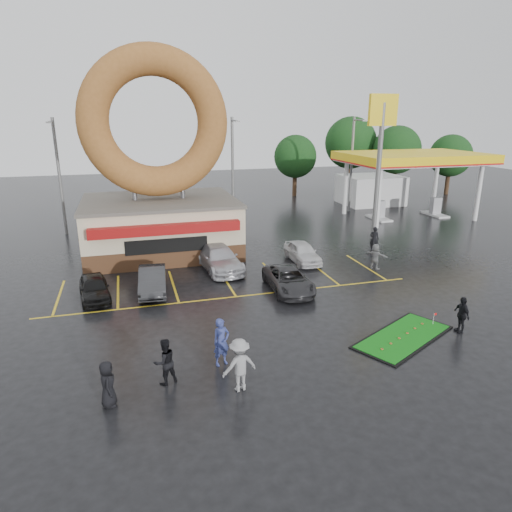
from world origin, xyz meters
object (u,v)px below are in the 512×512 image
object	(u,v)px
streetlight_mid	(233,167)
person_cameraman	(461,315)
streetlight_right	(352,162)
car_black	(94,288)
donut_shop	(159,188)
car_dgrey	(153,280)
car_silver	(219,258)
car_white	(302,252)
putting_green	(403,337)
car_grey	(288,280)
gas_station	(393,174)
dumpster	(94,246)
streetlight_left	(59,174)
shell_sign	(381,140)
person_blue	(221,342)

from	to	relation	value
streetlight_mid	person_cameraman	size ratio (longest dim) A/B	5.48
streetlight_right	car_black	world-z (taller)	streetlight_right
streetlight_right	person_cameraman	bearing A→B (deg)	-106.49
donut_shop	car_dgrey	world-z (taller)	donut_shop
car_silver	person_cameraman	xyz separation A→B (m)	(8.51, -11.24, 0.09)
car_white	putting_green	world-z (taller)	car_white
car_black	car_grey	distance (m)	10.21
gas_station	car_silver	xyz separation A→B (m)	(-19.96, -12.94, -2.97)
car_black	person_cameraman	xyz separation A→B (m)	(15.68, -8.39, 0.21)
car_grey	dumpster	world-z (taller)	dumpster
gas_station	dumpster	xyz separation A→B (m)	(-27.50, -7.69, -3.05)
car_white	person_cameraman	world-z (taller)	person_cameraman
streetlight_left	putting_green	size ratio (longest dim) A/B	1.67
streetlight_left	streetlight_right	distance (m)	26.08
car_dgrey	dumpster	bearing A→B (deg)	117.44
gas_station	streetlight_left	world-z (taller)	streetlight_left
shell_sign	car_silver	size ratio (longest dim) A/B	2.10
streetlight_left	dumpster	size ratio (longest dim) A/B	5.00
person_cameraman	putting_green	xyz separation A→B (m)	(-2.72, 0.17, -0.78)
car_grey	person_blue	world-z (taller)	person_blue
car_dgrey	car_white	distance (m)	10.05
streetlight_left	car_white	size ratio (longest dim) A/B	2.33
gas_station	person_cameraman	world-z (taller)	gas_station
car_grey	putting_green	bearing A→B (deg)	-63.91
dumpster	person_blue	bearing A→B (deg)	-76.23
car_black	gas_station	bearing A→B (deg)	22.99
gas_station	car_black	bearing A→B (deg)	-149.80
streetlight_mid	putting_green	size ratio (longest dim) A/B	1.67
car_grey	dumpster	xyz separation A→B (m)	(-10.45, 9.75, 0.04)
gas_station	car_grey	distance (m)	24.58
car_silver	person_blue	world-z (taller)	person_blue
car_black	car_silver	bearing A→B (deg)	14.46
donut_shop	car_black	distance (m)	9.65
car_silver	person_blue	xyz separation A→B (m)	(-2.17, -11.05, 0.21)
car_silver	putting_green	world-z (taller)	car_silver
streetlight_right	person_blue	distance (m)	31.09
donut_shop	person_blue	size ratio (longest dim) A/B	7.15
dumpster	streetlight_mid	bearing A→B (deg)	29.22
car_grey	car_white	bearing A→B (deg)	62.53
car_dgrey	person_blue	world-z (taller)	person_blue
streetlight_left	car_dgrey	distance (m)	16.25
car_dgrey	car_white	bearing A→B (deg)	19.94
shell_sign	person_cameraman	bearing A→B (deg)	-106.26
putting_green	streetlight_mid	bearing A→B (deg)	94.37
donut_shop	car_dgrey	size ratio (longest dim) A/B	3.35
car_white	putting_green	bearing A→B (deg)	-88.15
shell_sign	streetlight_right	world-z (taller)	shell_sign
streetlight_mid	car_dgrey	world-z (taller)	streetlight_mid
streetlight_right	person_cameraman	xyz separation A→B (m)	(-7.45, -25.16, -3.96)
car_dgrey	putting_green	xyz separation A→B (m)	(9.99, -8.40, -0.62)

